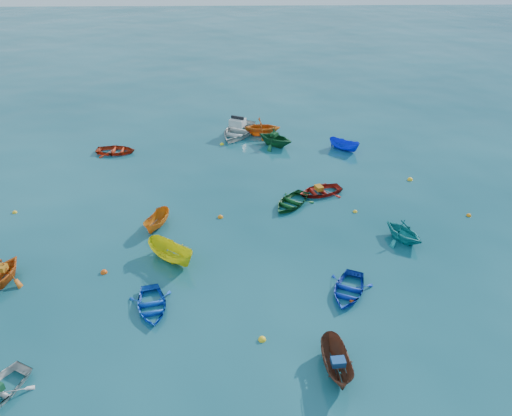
{
  "coord_description": "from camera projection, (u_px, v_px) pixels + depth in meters",
  "views": [
    {
      "loc": [
        -0.66,
        -21.84,
        16.87
      ],
      "look_at": [
        0.0,
        5.0,
        0.4
      ],
      "focal_mm": 35.0,
      "sensor_mm": 36.0,
      "label": 1
    }
  ],
  "objects": [
    {
      "name": "tarp_green_b",
      "position": [
        274.0,
        134.0,
        40.13
      ],
      "size": [
        0.69,
        0.73,
        0.28
      ],
      "primitive_type": "cube",
      "rotation": [
        0.0,
        0.0,
        0.98
      ],
      "color": "#11471D",
      "rests_on": "dinghy_green_n"
    },
    {
      "name": "dinghy_red_nw",
      "position": [
        116.0,
        153.0,
        39.38
      ],
      "size": [
        3.19,
        2.37,
        0.63
      ],
      "primitive_type": "imported",
      "rotation": [
        0.0,
        0.0,
        1.51
      ],
      "color": "#B92C0F",
      "rests_on": "ground"
    },
    {
      "name": "motorboat_white",
      "position": [
        238.0,
        135.0,
        42.46
      ],
      "size": [
        4.92,
        5.58,
        1.56
      ],
      "primitive_type": "imported",
      "rotation": [
        0.0,
        0.0,
        -0.42
      ],
      "color": "silver",
      "rests_on": "ground"
    },
    {
      "name": "buoy_ye_d",
      "position": [
        222.0,
        145.0,
        40.72
      ],
      "size": [
        0.33,
        0.33,
        0.33
      ],
      "primitive_type": "sphere",
      "color": "yellow",
      "rests_on": "ground"
    },
    {
      "name": "buoy_ye_e",
      "position": [
        410.0,
        180.0,
        35.52
      ],
      "size": [
        0.39,
        0.39,
        0.39
      ],
      "primitive_type": "sphere",
      "color": "yellow",
      "rests_on": "ground"
    },
    {
      "name": "sampan_brown_mid",
      "position": [
        336.0,
        371.0,
        21.05
      ],
      "size": [
        1.35,
        3.03,
        1.14
      ],
      "primitive_type": "imported",
      "rotation": [
        0.0,
        0.0,
        0.08
      ],
      "color": "brown",
      "rests_on": "ground"
    },
    {
      "name": "buoy_or_e",
      "position": [
        255.0,
        132.0,
        43.0
      ],
      "size": [
        0.36,
        0.36,
        0.36
      ],
      "primitive_type": "sphere",
      "color": "#FF5D0D",
      "rests_on": "ground"
    },
    {
      "name": "sampan_yellow_mid",
      "position": [
        172.0,
        261.0,
        27.53
      ],
      "size": [
        3.26,
        2.97,
        1.24
      ],
      "primitive_type": "imported",
      "rotation": [
        0.0,
        0.0,
        0.89
      ],
      "color": "yellow",
      "rests_on": "ground"
    },
    {
      "name": "tarp_blue_a",
      "position": [
        338.0,
        362.0,
        20.55
      ],
      "size": [
        0.61,
        0.48,
        0.28
      ],
      "primitive_type": "cube",
      "rotation": [
        0.0,
        0.0,
        0.08
      ],
      "color": "#184A8E",
      "rests_on": "sampan_brown_mid"
    },
    {
      "name": "buoy_or_d",
      "position": [
        469.0,
        216.0,
        31.46
      ],
      "size": [
        0.31,
        0.31,
        0.31
      ],
      "primitive_type": "sphere",
      "color": "orange",
      "rests_on": "ground"
    },
    {
      "name": "dinghy_green_e",
      "position": [
        291.0,
        205.0,
        32.58
      ],
      "size": [
        3.7,
        3.89,
        0.66
      ],
      "primitive_type": "imported",
      "rotation": [
        0.0,
        0.0,
        -0.64
      ],
      "color": "#114A1D",
      "rests_on": "ground"
    },
    {
      "name": "buoy_ye_a",
      "position": [
        262.0,
        340.0,
        22.53
      ],
      "size": [
        0.36,
        0.36,
        0.36
      ],
      "primitive_type": "sphere",
      "color": "yellow",
      "rests_on": "ground"
    },
    {
      "name": "dinghy_green_n",
      "position": [
        275.0,
        145.0,
        40.58
      ],
      "size": [
        3.97,
        3.86,
        1.59
      ],
      "primitive_type": "imported",
      "rotation": [
        0.0,
        0.0,
        0.98
      ],
      "color": "#135529",
      "rests_on": "ground"
    },
    {
      "name": "tarp_orange_b",
      "position": [
        319.0,
        188.0,
        33.61
      ],
      "size": [
        0.63,
        0.71,
        0.29
      ],
      "primitive_type": "cube",
      "rotation": [
        0.0,
        0.0,
        -1.23
      ],
      "color": "#C16D13",
      "rests_on": "dinghy_red_ne"
    },
    {
      "name": "sampan_orange_n",
      "position": [
        158.0,
        227.0,
        30.38
      ],
      "size": [
        1.77,
        2.73,
        0.99
      ],
      "primitive_type": "imported",
      "rotation": [
        0.0,
        0.0,
        -0.34
      ],
      "color": "orange",
      "rests_on": "ground"
    },
    {
      "name": "buoy_or_a",
      "position": [
        104.0,
        273.0,
        26.62
      ],
      "size": [
        0.37,
        0.37,
        0.37
      ],
      "primitive_type": "sphere",
      "color": "#DF4A0C",
      "rests_on": "ground"
    },
    {
      "name": "buoy_ye_b",
      "position": [
        15.0,
        213.0,
        31.77
      ],
      "size": [
        0.3,
        0.3,
        0.3
      ],
      "primitive_type": "sphere",
      "color": "yellow",
      "rests_on": "ground"
    },
    {
      "name": "dinghy_red_ne",
      "position": [
        320.0,
        193.0,
        33.88
      ],
      "size": [
        3.57,
        3.05,
        0.63
      ],
      "primitive_type": "imported",
      "rotation": [
        0.0,
        0.0,
        -1.23
      ],
      "color": "#A3170D",
      "rests_on": "ground"
    },
    {
      "name": "dinghy_orange_far",
      "position": [
        261.0,
        135.0,
        42.4
      ],
      "size": [
        3.19,
        2.77,
        1.64
      ],
      "primitive_type": "imported",
      "rotation": [
        0.0,
        0.0,
        1.55
      ],
      "color": "#D46213",
      "rests_on": "ground"
    },
    {
      "name": "dinghy_blue_sw",
      "position": [
        152.0,
        309.0,
        24.27
      ],
      "size": [
        2.74,
        3.37,
        0.61
      ],
      "primitive_type": "imported",
      "rotation": [
        0.0,
        0.0,
        0.23
      ],
      "color": "blue",
      "rests_on": "ground"
    },
    {
      "name": "buoy_or_b",
      "position": [
        352.0,
        301.0,
        24.72
      ],
      "size": [
        0.3,
        0.3,
        0.3
      ],
      "primitive_type": "sphere",
      "color": "#CF450B",
      "rests_on": "ground"
    },
    {
      "name": "buoy_or_c",
      "position": [
        220.0,
        217.0,
        31.29
      ],
      "size": [
        0.34,
        0.34,
        0.34
      ],
      "primitive_type": "sphere",
      "color": "orange",
      "rests_on": "ground"
    },
    {
      "name": "tarp_orange_a",
      "position": [
        1.0,
        268.0,
        25.59
      ],
      "size": [
        0.67,
        0.56,
        0.29
      ],
      "primitive_type": "cube",
      "rotation": [
        0.0,
        0.0,
        -0.19
      ],
      "color": "orange",
      "rests_on": "dinghy_orange_w"
    },
    {
      "name": "dinghy_blue_se",
      "position": [
        348.0,
        293.0,
        25.24
      ],
      "size": [
        3.24,
        3.7,
        0.64
      ],
      "primitive_type": "imported",
      "rotation": [
        0.0,
        0.0,
        -0.41
      ],
      "color": "#0D30AA",
      "rests_on": "ground"
    },
    {
      "name": "dinghy_cyan_se",
      "position": [
        402.0,
        240.0,
        29.22
      ],
      "size": [
        3.32,
        3.43,
        1.38
      ],
      "primitive_type": "imported",
      "rotation": [
        0.0,
        0.0,
        0.57
      ],
      "color": "teal",
      "rests_on": "ground"
    },
    {
      "name": "ground",
      "position": [
        258.0,
        262.0,
        27.45
      ],
      "size": [
        160.0,
        160.0,
        0.0
      ],
      "primitive_type": "plane",
      "color": "#0A3E48",
      "rests_on": "ground"
    },
    {
      "name": "dinghy_orange_w",
      "position": [
        5.0,
        281.0,
        26.01
      ],
      "size": [
        2.85,
        3.15,
        1.45
      ],
      "primitive_type": "imported",
      "rotation": [
        0.0,
        0.0,
        -0.19
      ],
      "color": "#D65E14",
      "rests_on": "ground"
    },
    {
      "name": "buoy_ye_c",
      "position": [
        355.0,
        212.0,
        31.85
      ],
      "size": [
        0.29,
        0.29,
        0.29
      ],
      "primitive_type": "sphere",
      "color": "yellow",
      "rests_on": "ground"
    },
    {
      "name": "sampan_blue_far",
      "position": [
        344.0,
        150.0,
        39.86
      ],
      "size": [
        2.66,
        2.34,
        1.0
      ],
      "primitive_type": "imported",
      "rotation": [
        0.0,
        0.0,
        0.93
      ],
      "color": "#112BD8",
      "rests_on": "ground"
    }
  ]
}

